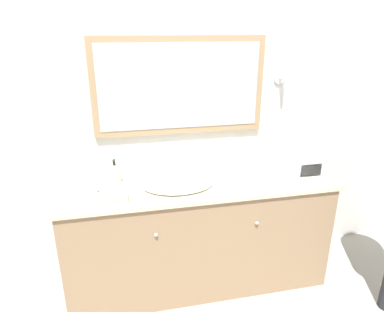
% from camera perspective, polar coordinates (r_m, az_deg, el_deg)
% --- Properties ---
extents(ground_plane, '(14.00, 14.00, 0.00)m').
position_cam_1_polar(ground_plane, '(2.69, 2.64, -24.11)').
color(ground_plane, '#9E998E').
extents(wall_back, '(8.00, 0.18, 2.55)m').
position_cam_1_polar(wall_back, '(2.63, -0.56, 7.09)').
color(wall_back, silver).
rests_on(wall_back, ground_plane).
extents(vanity_counter, '(1.97, 0.60, 0.86)m').
position_cam_1_polar(vanity_counter, '(2.67, 0.98, -12.63)').
color(vanity_counter, '#937556').
rests_on(vanity_counter, ground_plane).
extents(sink_basin, '(0.50, 0.42, 0.21)m').
position_cam_1_polar(sink_basin, '(2.41, -2.36, -4.40)').
color(sink_basin, white).
rests_on(sink_basin, vanity_counter).
extents(soap_bottle, '(0.07, 0.07, 0.19)m').
position_cam_1_polar(soap_bottle, '(2.45, -12.70, -3.01)').
color(soap_bottle, beige).
rests_on(soap_bottle, vanity_counter).
extents(appliance_box, '(0.23, 0.13, 0.14)m').
position_cam_1_polar(appliance_box, '(2.67, 18.55, -1.78)').
color(appliance_box, '#BCBCC1').
rests_on(appliance_box, vanity_counter).
extents(picture_frame, '(0.11, 0.01, 0.12)m').
position_cam_1_polar(picture_frame, '(2.60, 11.96, -2.01)').
color(picture_frame, '#B2B2B7').
rests_on(picture_frame, vanity_counter).
extents(hand_towel_near_sink, '(0.14, 0.11, 0.05)m').
position_cam_1_polar(hand_towel_near_sink, '(2.36, -17.16, -5.87)').
color(hand_towel_near_sink, '#A8B7C6').
rests_on(hand_towel_near_sink, vanity_counter).
extents(hand_towel_far_corner, '(0.19, 0.11, 0.03)m').
position_cam_1_polar(hand_towel_far_corner, '(2.26, -13.03, -6.76)').
color(hand_towel_far_corner, '#B7A899').
rests_on(hand_towel_far_corner, vanity_counter).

